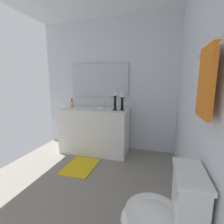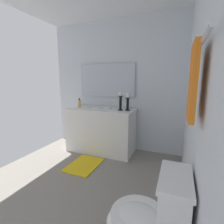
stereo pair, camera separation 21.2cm
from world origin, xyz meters
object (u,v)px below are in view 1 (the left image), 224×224
object	(u,v)px
candle_holder_tall	(122,101)
soap_bottle	(72,104)
sink_basin	(95,111)
towel_near_vanity	(206,83)
toilet	(162,219)
bath_mat	(81,166)
mirror	(99,80)
candle_holder_short	(115,101)
towel_bar	(213,48)
vanity_cabinet	(95,130)

from	to	relation	value
candle_holder_tall	soap_bottle	size ratio (longest dim) A/B	1.71
sink_basin	towel_near_vanity	bearing A→B (deg)	40.09
soap_bottle	toilet	world-z (taller)	soap_bottle
sink_basin	bath_mat	bearing A→B (deg)	-0.09
mirror	toilet	distance (m)	2.52
candle_holder_short	sink_basin	bearing A→B (deg)	-94.05
candle_holder_short	towel_bar	world-z (taller)	towel_bar
soap_bottle	towel_near_vanity	world-z (taller)	towel_near_vanity
vanity_cabinet	mirror	size ratio (longest dim) A/B	1.12
candle_holder_short	bath_mat	world-z (taller)	candle_holder_short
towel_near_vanity	bath_mat	bearing A→B (deg)	-126.42
mirror	sink_basin	bearing A→B (deg)	0.20
candle_holder_short	towel_near_vanity	xyz separation A→B (m)	(1.62, 0.99, 0.32)
sink_basin	candle_holder_short	world-z (taller)	candle_holder_short
toilet	towel_bar	xyz separation A→B (m)	(-0.07, 0.22, 1.13)
toilet	towel_bar	distance (m)	1.16
towel_bar	bath_mat	xyz separation A→B (m)	(-1.03, -1.41, -1.49)
sink_basin	towel_bar	bearing A→B (deg)	40.45
soap_bottle	towel_bar	xyz separation A→B (m)	(1.63, 1.85, 0.60)
vanity_cabinet	mirror	bearing A→B (deg)	179.99
mirror	vanity_cabinet	bearing A→B (deg)	-0.01
vanity_cabinet	toilet	distance (m)	2.09
mirror	candle_holder_short	xyz separation A→B (m)	(0.31, 0.40, -0.35)
candle_holder_short	towel_bar	xyz separation A→B (m)	(1.62, 1.01, 0.51)
bath_mat	candle_holder_short	bearing A→B (deg)	146.34
vanity_cabinet	mirror	distance (m)	0.97
mirror	soap_bottle	distance (m)	0.69
vanity_cabinet	candle_holder_short	xyz separation A→B (m)	(0.03, 0.40, 0.57)
towel_bar	towel_near_vanity	world-z (taller)	towel_near_vanity
toilet	bath_mat	size ratio (longest dim) A/B	1.25
towel_near_vanity	toilet	bearing A→B (deg)	-70.31
soap_bottle	toilet	size ratio (longest dim) A/B	0.24
toilet	sink_basin	bearing A→B (deg)	-145.49
vanity_cabinet	towel_near_vanity	world-z (taller)	towel_near_vanity
vanity_cabinet	sink_basin	size ratio (longest dim) A/B	3.16
mirror	candle_holder_tall	xyz separation A→B (m)	(0.27, 0.52, -0.35)
vanity_cabinet	candle_holder_tall	world-z (taller)	candle_holder_tall
mirror	towel_near_vanity	distance (m)	2.38
mirror	soap_bottle	world-z (taller)	mirror
candle_holder_short	mirror	bearing A→B (deg)	-127.78
toilet	bath_mat	world-z (taller)	toilet
toilet	candle_holder_short	bearing A→B (deg)	-155.05
candle_holder_tall	towel_near_vanity	bearing A→B (deg)	27.79
candle_holder_tall	towel_bar	distance (m)	1.95
candle_holder_tall	toilet	distance (m)	1.96
vanity_cabinet	sink_basin	xyz separation A→B (m)	(-0.00, 0.00, 0.37)
mirror	soap_bottle	bearing A→B (deg)	-56.18
vanity_cabinet	towel_near_vanity	size ratio (longest dim) A/B	2.95
vanity_cabinet	candle_holder_short	size ratio (longest dim) A/B	4.03
sink_basin	bath_mat	world-z (taller)	sink_basin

